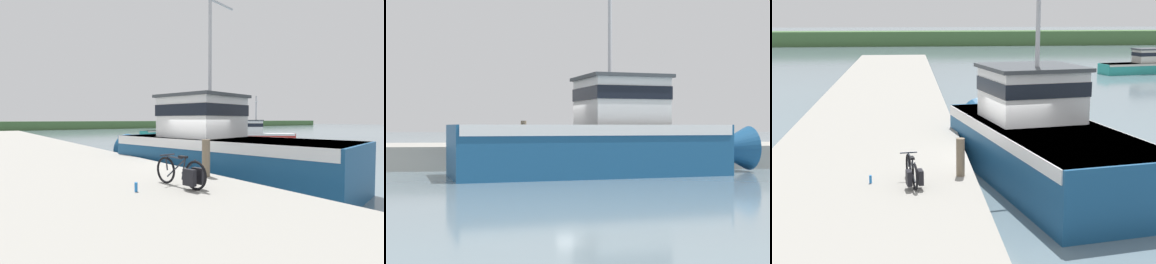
{
  "view_description": "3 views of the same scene",
  "coord_description": "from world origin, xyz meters",
  "views": [
    {
      "loc": [
        -6.87,
        -8.74,
        2.5
      ],
      "look_at": [
        -0.44,
        -0.1,
        2.05
      ],
      "focal_mm": 28.0,
      "sensor_mm": 36.0,
      "label": 1
    },
    {
      "loc": [
        21.6,
        -2.86,
        1.73
      ],
      "look_at": [
        -0.08,
        -0.43,
        1.52
      ],
      "focal_mm": 55.0,
      "sensor_mm": 36.0,
      "label": 2
    },
    {
      "loc": [
        -3.02,
        -17.34,
        5.26
      ],
      "look_at": [
        -1.17,
        1.95,
        1.2
      ],
      "focal_mm": 55.0,
      "sensor_mm": 36.0,
      "label": 3
    }
  ],
  "objects": [
    {
      "name": "boat_white_moored",
      "position": [
        16.49,
        30.1,
        0.75
      ],
      "size": [
        7.9,
        3.12,
        2.08
      ],
      "rotation": [
        0.0,
        0.0,
        -1.36
      ],
      "color": "teal",
      "rests_on": "ground_plane"
    },
    {
      "name": "fishing_boat_main",
      "position": [
        1.03,
        0.32,
        1.31
      ],
      "size": [
        5.23,
        11.54,
        8.6
      ],
      "rotation": [
        0.0,
        0.0,
        0.19
      ],
      "color": "navy",
      "rests_on": "ground_plane"
    },
    {
      "name": "water_bottle_on_curb",
      "position": [
        -4.02,
        -2.87,
        1.04
      ],
      "size": [
        0.07,
        0.07,
        0.2
      ],
      "primitive_type": "cylinder",
      "color": "blue",
      "rests_on": "dock_pier"
    },
    {
      "name": "ground_plane",
      "position": [
        0.0,
        0.0,
        0.0
      ],
      "size": [
        320.0,
        320.0,
        0.0
      ],
      "primitive_type": "plane",
      "color": "slate"
    },
    {
      "name": "far_shoreline",
      "position": [
        30.0,
        70.7,
        1.04
      ],
      "size": [
        180.0,
        5.0,
        2.08
      ],
      "primitive_type": "cube",
      "color": "#426638",
      "rests_on": "ground_plane"
    },
    {
      "name": "bicycle_touring",
      "position": [
        -2.95,
        -3.18,
        1.27
      ],
      "size": [
        0.58,
        1.66,
        0.73
      ],
      "rotation": [
        0.0,
        0.0,
        0.15
      ],
      "color": "black",
      "rests_on": "dock_pier"
    },
    {
      "name": "mooring_post",
      "position": [
        -1.68,
        -2.41,
        1.44
      ],
      "size": [
        0.23,
        0.23,
        1.01
      ],
      "primitive_type": "cylinder",
      "color": "#756651",
      "rests_on": "dock_pier"
    },
    {
      "name": "dock_pier",
      "position": [
        -4.32,
        0.0,
        0.47
      ],
      "size": [
        6.06,
        80.0,
        0.94
      ],
      "primitive_type": "cube",
      "color": "gray",
      "rests_on": "ground_plane"
    }
  ]
}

